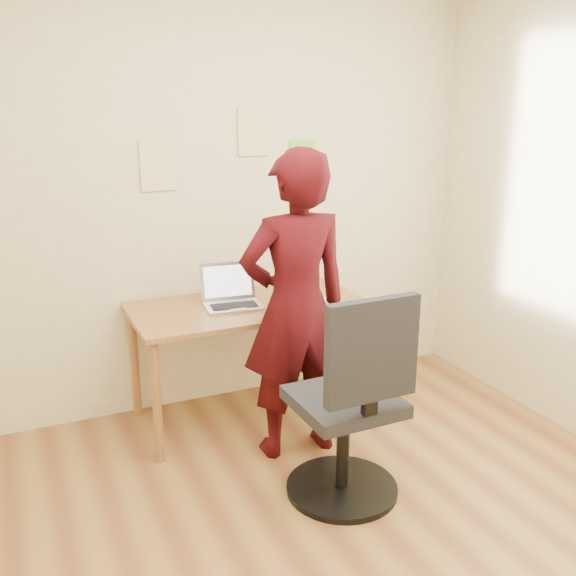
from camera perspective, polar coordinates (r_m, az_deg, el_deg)
name	(u,v)px	position (r m, az deg, el deg)	size (l,w,h in m)	color
room	(358,256)	(2.48, 6.27, 2.86)	(3.58, 3.58, 2.78)	brown
desk	(249,318)	(3.90, -3.50, -2.67)	(1.40, 0.70, 0.74)	olive
laptop	(231,297)	(3.86, -5.07, -0.79)	(0.36, 0.33, 0.24)	#AFAFB6
paper_sheet	(310,304)	(3.88, 1.97, -1.39)	(0.19, 0.28, 0.00)	white
phone	(289,309)	(3.76, 0.13, -1.92)	(0.08, 0.12, 0.01)	black
wall_note_left	(158,165)	(3.93, -11.49, 10.65)	(0.21, 0.00, 0.30)	#E4CF88
wall_note_mid	(254,131)	(4.10, -3.01, 13.75)	(0.21, 0.00, 0.30)	#E4CF88
wall_note_right	(303,159)	(4.24, 1.31, 11.36)	(0.18, 0.00, 0.24)	#72CD2E
office_chair	(351,414)	(3.17, 5.65, -11.09)	(0.57, 0.57, 1.09)	black
person	(295,307)	(3.46, 0.65, -1.73)	(0.62, 0.41, 1.70)	#32060B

